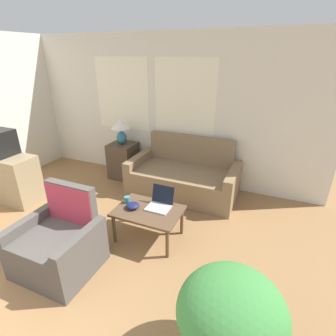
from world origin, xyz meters
TOP-DOWN VIEW (x-y plane):
  - wall_back at (-0.00, 4.21)m, footprint 5.99×0.06m
  - couch at (0.74, 3.73)m, footprint 1.81×0.92m
  - armchair at (0.05, 1.55)m, footprint 0.84×0.74m
  - tv_dresser at (-1.88, 2.38)m, footprint 1.12×0.48m
  - side_table at (-0.57, 3.87)m, footprint 0.47×0.47m
  - table_lamp at (-0.57, 3.87)m, footprint 0.35×0.35m
  - coffee_table at (0.74, 2.38)m, footprint 0.84×0.59m
  - laptop at (0.84, 2.51)m, footprint 0.30×0.30m
  - cup_navy at (0.40, 2.43)m, footprint 0.08×0.08m
  - snack_bowl at (0.53, 2.34)m, footprint 0.17×0.17m
  - potted_plant at (1.99, 1.24)m, footprint 0.80×0.80m

SIDE VIEW (x-z plane):
  - couch at x=0.74m, z-range -0.19..0.75m
  - armchair at x=0.05m, z-range -0.18..0.75m
  - side_table at x=-0.57m, z-range 0.00..0.68m
  - coffee_table at x=0.74m, z-range 0.16..0.59m
  - tv_dresser at x=-1.88m, z-range 0.00..0.78m
  - snack_bowl at x=0.53m, z-range 0.43..0.50m
  - cup_navy at x=0.40m, z-range 0.43..0.51m
  - laptop at x=0.84m, z-range 0.36..0.61m
  - potted_plant at x=1.99m, z-range 0.11..0.97m
  - table_lamp at x=-0.57m, z-range 0.76..1.24m
  - wall_back at x=0.00m, z-range 0.01..2.61m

